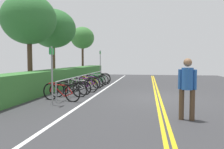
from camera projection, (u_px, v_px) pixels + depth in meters
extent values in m
cube|color=#353538|center=(158.00, 98.00, 10.04)|extent=(31.20, 13.75, 0.05)
cube|color=gold|center=(160.00, 98.00, 10.03)|extent=(28.08, 0.10, 0.00)
cube|color=gold|center=(156.00, 98.00, 10.06)|extent=(28.08, 0.10, 0.00)
cube|color=white|center=(94.00, 96.00, 10.50)|extent=(28.08, 0.12, 0.00)
cylinder|color=#9EA0A5|center=(56.00, 92.00, 8.85)|extent=(0.05, 0.05, 0.82)
cylinder|color=#9EA0A5|center=(69.00, 88.00, 10.26)|extent=(0.05, 0.05, 0.82)
cylinder|color=#9EA0A5|center=(78.00, 85.00, 11.67)|extent=(0.05, 0.05, 0.82)
cylinder|color=#9EA0A5|center=(86.00, 82.00, 13.07)|extent=(0.05, 0.05, 0.82)
cylinder|color=#9EA0A5|center=(92.00, 80.00, 14.48)|extent=(0.05, 0.05, 0.82)
cylinder|color=#9EA0A5|center=(97.00, 78.00, 15.89)|extent=(0.05, 0.05, 0.82)
cylinder|color=#9EA0A5|center=(101.00, 77.00, 17.29)|extent=(0.05, 0.05, 0.82)
cylinder|color=#9EA0A5|center=(86.00, 75.00, 13.05)|extent=(8.56, 0.04, 0.04)
torus|color=black|center=(50.00, 92.00, 9.51)|extent=(0.24, 0.73, 0.74)
torus|color=black|center=(72.00, 93.00, 9.06)|extent=(0.24, 0.73, 0.74)
cylinder|color=red|center=(58.00, 90.00, 9.33)|extent=(0.20, 0.61, 0.51)
cylinder|color=red|center=(60.00, 85.00, 9.29)|extent=(0.23, 0.73, 0.07)
cylinder|color=red|center=(66.00, 91.00, 9.18)|extent=(0.08, 0.18, 0.46)
cylinder|color=red|center=(68.00, 95.00, 9.15)|extent=(0.14, 0.39, 0.19)
cylinder|color=red|center=(70.00, 89.00, 9.10)|extent=(0.10, 0.27, 0.31)
cylinder|color=red|center=(51.00, 88.00, 9.47)|extent=(0.07, 0.15, 0.34)
cube|color=black|center=(67.00, 85.00, 9.14)|extent=(0.13, 0.21, 0.05)
cylinder|color=red|center=(52.00, 83.00, 9.44)|extent=(0.45, 0.15, 0.03)
torus|color=black|center=(57.00, 90.00, 10.26)|extent=(0.16, 0.69, 0.69)
torus|color=black|center=(80.00, 90.00, 10.25)|extent=(0.16, 0.69, 0.69)
cylinder|color=black|center=(66.00, 88.00, 10.25)|extent=(0.12, 0.59, 0.47)
cylinder|color=black|center=(67.00, 84.00, 10.24)|extent=(0.14, 0.71, 0.07)
cylinder|color=black|center=(73.00, 89.00, 10.25)|extent=(0.06, 0.17, 0.42)
cylinder|color=black|center=(76.00, 92.00, 10.26)|extent=(0.09, 0.38, 0.18)
cylinder|color=black|center=(77.00, 87.00, 10.24)|extent=(0.07, 0.26, 0.29)
cylinder|color=black|center=(58.00, 87.00, 10.25)|extent=(0.06, 0.14, 0.31)
cube|color=black|center=(75.00, 83.00, 10.23)|extent=(0.11, 0.21, 0.05)
cylinder|color=black|center=(59.00, 82.00, 10.23)|extent=(0.46, 0.10, 0.03)
torus|color=black|center=(64.00, 88.00, 11.13)|extent=(0.08, 0.68, 0.68)
torus|color=black|center=(85.00, 88.00, 10.93)|extent=(0.08, 0.68, 0.68)
cylinder|color=black|center=(71.00, 86.00, 11.05)|extent=(0.05, 0.61, 0.47)
cylinder|color=black|center=(73.00, 82.00, 11.02)|extent=(0.06, 0.73, 0.07)
cylinder|color=black|center=(78.00, 87.00, 10.98)|extent=(0.04, 0.17, 0.42)
cylinder|color=black|center=(81.00, 90.00, 10.97)|extent=(0.05, 0.39, 0.17)
cylinder|color=black|center=(82.00, 85.00, 10.94)|extent=(0.04, 0.26, 0.29)
cylinder|color=black|center=(65.00, 85.00, 11.11)|extent=(0.04, 0.14, 0.31)
cube|color=black|center=(80.00, 82.00, 10.95)|extent=(0.09, 0.20, 0.05)
cylinder|color=black|center=(66.00, 81.00, 11.08)|extent=(0.46, 0.04, 0.03)
torus|color=black|center=(71.00, 86.00, 11.85)|extent=(0.10, 0.70, 0.70)
torus|color=black|center=(91.00, 86.00, 11.74)|extent=(0.10, 0.70, 0.70)
cylinder|color=white|center=(78.00, 84.00, 11.80)|extent=(0.07, 0.63, 0.48)
cylinder|color=white|center=(80.00, 80.00, 11.78)|extent=(0.08, 0.75, 0.07)
cylinder|color=white|center=(86.00, 85.00, 11.76)|extent=(0.05, 0.18, 0.43)
cylinder|color=white|center=(88.00, 87.00, 11.76)|extent=(0.06, 0.40, 0.18)
cylinder|color=white|center=(89.00, 83.00, 11.74)|extent=(0.05, 0.27, 0.30)
cylinder|color=white|center=(72.00, 83.00, 11.83)|extent=(0.04, 0.15, 0.32)
cube|color=black|center=(87.00, 80.00, 11.74)|extent=(0.09, 0.20, 0.05)
cylinder|color=white|center=(73.00, 79.00, 11.81)|extent=(0.46, 0.05, 0.03)
torus|color=black|center=(75.00, 84.00, 12.61)|extent=(0.19, 0.74, 0.74)
torus|color=black|center=(94.00, 84.00, 12.63)|extent=(0.19, 0.74, 0.74)
cylinder|color=purple|center=(82.00, 82.00, 12.62)|extent=(0.14, 0.59, 0.51)
cylinder|color=purple|center=(83.00, 78.00, 12.60)|extent=(0.16, 0.70, 0.07)
cylinder|color=purple|center=(88.00, 83.00, 12.62)|extent=(0.07, 0.17, 0.46)
cylinder|color=purple|center=(90.00, 85.00, 12.63)|extent=(0.10, 0.38, 0.19)
cylinder|color=purple|center=(92.00, 81.00, 12.62)|extent=(0.08, 0.26, 0.31)
cylinder|color=purple|center=(76.00, 81.00, 12.60)|extent=(0.06, 0.14, 0.34)
cube|color=black|center=(89.00, 78.00, 12.61)|extent=(0.11, 0.21, 0.05)
cylinder|color=purple|center=(77.00, 77.00, 12.59)|extent=(0.46, 0.11, 0.03)
torus|color=black|center=(83.00, 82.00, 13.66)|extent=(0.13, 0.70, 0.69)
torus|color=black|center=(98.00, 83.00, 13.40)|extent=(0.13, 0.70, 0.69)
cylinder|color=yellow|center=(88.00, 81.00, 13.56)|extent=(0.10, 0.55, 0.47)
cylinder|color=yellow|center=(89.00, 78.00, 13.53)|extent=(0.11, 0.65, 0.07)
cylinder|color=yellow|center=(93.00, 82.00, 13.47)|extent=(0.05, 0.16, 0.43)
cylinder|color=yellow|center=(95.00, 84.00, 13.45)|extent=(0.07, 0.35, 0.18)
cylinder|color=yellow|center=(96.00, 81.00, 13.42)|extent=(0.06, 0.24, 0.29)
cylinder|color=yellow|center=(83.00, 80.00, 13.63)|extent=(0.05, 0.13, 0.31)
cube|color=black|center=(94.00, 78.00, 13.44)|extent=(0.10, 0.21, 0.05)
cylinder|color=yellow|center=(84.00, 77.00, 13.61)|extent=(0.46, 0.08, 0.03)
torus|color=black|center=(84.00, 81.00, 14.26)|extent=(0.15, 0.71, 0.71)
torus|color=black|center=(100.00, 81.00, 14.23)|extent=(0.15, 0.71, 0.71)
cylinder|color=purple|center=(90.00, 80.00, 14.24)|extent=(0.11, 0.59, 0.48)
cylinder|color=purple|center=(91.00, 77.00, 14.22)|extent=(0.13, 0.70, 0.07)
cylinder|color=purple|center=(95.00, 80.00, 14.23)|extent=(0.06, 0.17, 0.43)
cylinder|color=purple|center=(97.00, 83.00, 14.24)|extent=(0.08, 0.38, 0.18)
cylinder|color=purple|center=(98.00, 79.00, 14.22)|extent=(0.07, 0.26, 0.30)
cylinder|color=purple|center=(84.00, 79.00, 14.24)|extent=(0.05, 0.14, 0.32)
cube|color=black|center=(97.00, 76.00, 14.21)|extent=(0.11, 0.21, 0.05)
cylinder|color=purple|center=(85.00, 76.00, 14.23)|extent=(0.46, 0.09, 0.03)
torus|color=black|center=(88.00, 80.00, 15.24)|extent=(0.08, 0.70, 0.69)
torus|color=black|center=(103.00, 80.00, 15.12)|extent=(0.08, 0.70, 0.69)
cylinder|color=#198C38|center=(94.00, 79.00, 15.19)|extent=(0.06, 0.60, 0.48)
cylinder|color=#198C38|center=(95.00, 76.00, 15.17)|extent=(0.06, 0.72, 0.07)
cylinder|color=#198C38|center=(99.00, 79.00, 15.15)|extent=(0.04, 0.17, 0.43)
cylinder|color=#198C38|center=(101.00, 81.00, 15.15)|extent=(0.05, 0.38, 0.18)
cylinder|color=#198C38|center=(102.00, 78.00, 15.12)|extent=(0.05, 0.26, 0.29)
cylinder|color=#198C38|center=(89.00, 78.00, 15.23)|extent=(0.04, 0.14, 0.32)
cube|color=black|center=(100.00, 76.00, 15.13)|extent=(0.09, 0.20, 0.05)
cylinder|color=#198C38|center=(89.00, 75.00, 15.21)|extent=(0.46, 0.05, 0.03)
torus|color=black|center=(91.00, 79.00, 16.04)|extent=(0.14, 0.72, 0.72)
torus|color=black|center=(106.00, 79.00, 15.75)|extent=(0.14, 0.72, 0.72)
cylinder|color=silver|center=(96.00, 78.00, 15.93)|extent=(0.11, 0.62, 0.49)
cylinder|color=silver|center=(97.00, 75.00, 15.90)|extent=(0.12, 0.74, 0.07)
cylinder|color=silver|center=(101.00, 78.00, 15.83)|extent=(0.06, 0.18, 0.44)
cylinder|color=silver|center=(103.00, 80.00, 15.81)|extent=(0.08, 0.40, 0.18)
cylinder|color=silver|center=(104.00, 77.00, 15.77)|extent=(0.07, 0.27, 0.30)
cylinder|color=silver|center=(92.00, 77.00, 16.02)|extent=(0.05, 0.15, 0.33)
cube|color=black|center=(102.00, 75.00, 15.80)|extent=(0.10, 0.21, 0.05)
cylinder|color=silver|center=(92.00, 74.00, 15.99)|extent=(0.46, 0.08, 0.03)
torus|color=black|center=(91.00, 78.00, 16.85)|extent=(0.11, 0.74, 0.73)
torus|color=black|center=(106.00, 78.00, 16.76)|extent=(0.11, 0.74, 0.73)
cylinder|color=#198C38|center=(96.00, 77.00, 16.81)|extent=(0.09, 0.62, 0.50)
cylinder|color=#198C38|center=(97.00, 74.00, 16.79)|extent=(0.09, 0.74, 0.07)
cylinder|color=#198C38|center=(101.00, 77.00, 16.78)|extent=(0.05, 0.18, 0.45)
cylinder|color=#198C38|center=(103.00, 79.00, 16.78)|extent=(0.07, 0.40, 0.19)
cylinder|color=#198C38|center=(104.00, 76.00, 16.76)|extent=(0.06, 0.27, 0.31)
cylinder|color=#198C38|center=(92.00, 76.00, 16.83)|extent=(0.05, 0.15, 0.33)
cube|color=black|center=(102.00, 74.00, 16.76)|extent=(0.10, 0.21, 0.05)
cylinder|color=#198C38|center=(92.00, 73.00, 16.81)|extent=(0.46, 0.06, 0.03)
cylinder|color=#4C3826|center=(192.00, 105.00, 6.27)|extent=(0.14, 0.14, 0.85)
cylinder|color=#4C3826|center=(181.00, 104.00, 6.36)|extent=(0.14, 0.14, 0.85)
cylinder|color=#2659A5|center=(187.00, 79.00, 6.26)|extent=(0.32, 0.32, 0.60)
sphere|color=#8C6647|center=(188.00, 62.00, 6.24)|extent=(0.23, 0.23, 0.23)
cylinder|color=#2659A5|center=(195.00, 80.00, 6.20)|extent=(0.09, 0.09, 0.55)
cylinder|color=#2659A5|center=(180.00, 79.00, 6.33)|extent=(0.09, 0.09, 0.55)
cylinder|color=gray|center=(52.00, 76.00, 8.32)|extent=(0.06, 0.06, 2.16)
cube|color=#198C33|center=(52.00, 51.00, 8.27)|extent=(0.36, 0.04, 0.24)
cylinder|color=gray|center=(100.00, 66.00, 17.94)|extent=(0.06, 0.06, 2.42)
cube|color=#198C33|center=(100.00, 53.00, 17.88)|extent=(0.36, 0.04, 0.24)
cube|color=#387533|center=(65.00, 77.00, 14.83)|extent=(17.56, 1.16, 1.11)
cylinder|color=#473323|center=(30.00, 66.00, 12.82)|extent=(0.27, 0.27, 2.68)
ellipsoid|color=#2D6B30|center=(29.00, 19.00, 12.65)|extent=(3.01, 3.01, 2.77)
cylinder|color=brown|center=(54.00, 65.00, 16.27)|extent=(0.23, 0.23, 2.65)
ellipsoid|color=#2D6B30|center=(53.00, 29.00, 16.11)|extent=(3.20, 3.20, 2.72)
cylinder|color=#473323|center=(83.00, 62.00, 22.09)|extent=(0.21, 0.21, 2.86)
ellipsoid|color=#387533|center=(82.00, 38.00, 21.94)|extent=(2.24, 2.24, 2.08)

